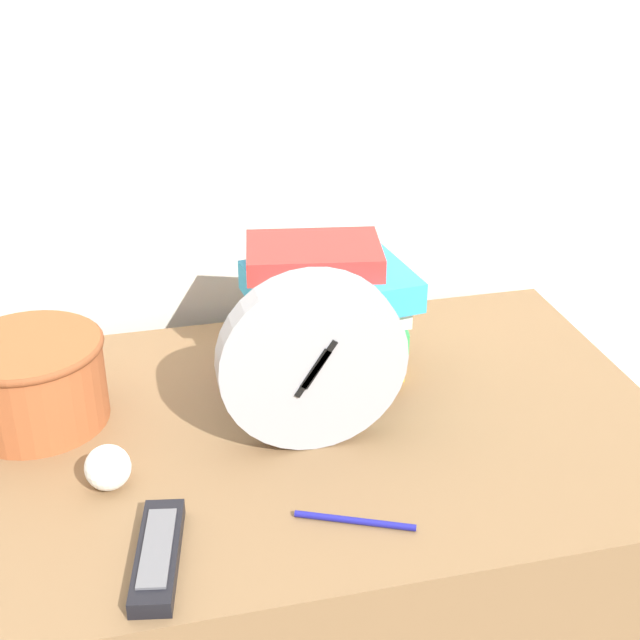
{
  "coord_description": "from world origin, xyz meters",
  "views": [
    {
      "loc": [
        -0.14,
        -0.67,
        1.4
      ],
      "look_at": [
        0.12,
        0.37,
        0.85
      ],
      "focal_mm": 50.0,
      "sensor_mm": 36.0,
      "label": 1
    }
  ],
  "objects_px": {
    "crumpled_paper_ball": "(108,468)",
    "pen": "(355,521)",
    "book_stack": "(329,309)",
    "tv_remote": "(158,555)",
    "desk_clock": "(313,362)",
    "basket": "(33,378)"
  },
  "relations": [
    {
      "from": "desk_clock",
      "to": "basket",
      "type": "distance_m",
      "value": 0.39
    },
    {
      "from": "book_stack",
      "to": "tv_remote",
      "type": "relative_size",
      "value": 1.47
    },
    {
      "from": "basket",
      "to": "pen",
      "type": "xyz_separation_m",
      "value": [
        0.36,
        -0.31,
        -0.06
      ]
    },
    {
      "from": "book_stack",
      "to": "tv_remote",
      "type": "height_order",
      "value": "book_stack"
    },
    {
      "from": "basket",
      "to": "desk_clock",
      "type": "bearing_deg",
      "value": -21.69
    },
    {
      "from": "crumpled_paper_ball",
      "to": "book_stack",
      "type": "bearing_deg",
      "value": 32.07
    },
    {
      "from": "tv_remote",
      "to": "crumpled_paper_ball",
      "type": "distance_m",
      "value": 0.16
    },
    {
      "from": "crumpled_paper_ball",
      "to": "tv_remote",
      "type": "bearing_deg",
      "value": -72.29
    },
    {
      "from": "book_stack",
      "to": "pen",
      "type": "distance_m",
      "value": 0.36
    },
    {
      "from": "tv_remote",
      "to": "crumpled_paper_ball",
      "type": "bearing_deg",
      "value": 107.71
    },
    {
      "from": "tv_remote",
      "to": "pen",
      "type": "xyz_separation_m",
      "value": [
        0.23,
        0.01,
        -0.01
      ]
    },
    {
      "from": "tv_remote",
      "to": "pen",
      "type": "relative_size",
      "value": 1.29
    },
    {
      "from": "crumpled_paper_ball",
      "to": "pen",
      "type": "height_order",
      "value": "crumpled_paper_ball"
    },
    {
      "from": "book_stack",
      "to": "pen",
      "type": "relative_size",
      "value": 1.91
    },
    {
      "from": "book_stack",
      "to": "crumpled_paper_ball",
      "type": "height_order",
      "value": "book_stack"
    },
    {
      "from": "desk_clock",
      "to": "crumpled_paper_ball",
      "type": "bearing_deg",
      "value": -172.77
    },
    {
      "from": "tv_remote",
      "to": "pen",
      "type": "bearing_deg",
      "value": 2.94
    },
    {
      "from": "crumpled_paper_ball",
      "to": "pen",
      "type": "xyz_separation_m",
      "value": [
        0.27,
        -0.14,
        -0.02
      ]
    },
    {
      "from": "book_stack",
      "to": "tv_remote",
      "type": "xyz_separation_m",
      "value": [
        -0.28,
        -0.36,
        -0.09
      ]
    },
    {
      "from": "desk_clock",
      "to": "crumpled_paper_ball",
      "type": "relative_size",
      "value": 4.3
    },
    {
      "from": "tv_remote",
      "to": "crumpled_paper_ball",
      "type": "relative_size",
      "value": 3.04
    },
    {
      "from": "desk_clock",
      "to": "pen",
      "type": "distance_m",
      "value": 0.21
    }
  ]
}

